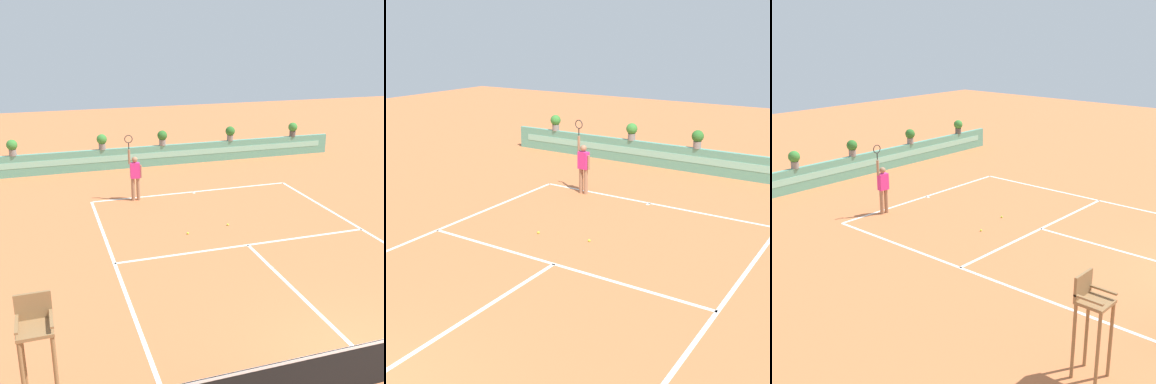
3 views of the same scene
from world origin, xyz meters
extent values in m
plane|color=#C66B3D|center=(0.00, 6.00, 0.00)|extent=(60.00, 60.00, 0.00)
cube|color=white|center=(0.00, 11.89, 0.00)|extent=(8.22, 0.10, 0.01)
cube|color=white|center=(0.00, 6.40, 0.00)|extent=(8.22, 0.10, 0.01)
cube|color=white|center=(0.00, 3.20, 0.00)|extent=(0.10, 6.40, 0.01)
cube|color=white|center=(-4.11, 5.95, 0.00)|extent=(0.10, 11.89, 0.01)
cube|color=white|center=(4.11, 5.95, 0.00)|extent=(0.10, 11.89, 0.01)
cube|color=white|center=(0.00, 11.79, 0.00)|extent=(0.10, 0.20, 0.01)
cube|color=#599E84|center=(0.00, 16.39, 0.50)|extent=(18.00, 0.20, 1.00)
cube|color=#87CCB2|center=(0.00, 16.29, 0.55)|extent=(17.10, 0.01, 0.28)
cylinder|color=olive|center=(-6.42, 0.94, 0.80)|extent=(0.07, 0.07, 1.60)
cylinder|color=olive|center=(-5.91, 0.94, 0.80)|extent=(0.07, 0.07, 1.60)
cylinder|color=olive|center=(-6.42, 1.46, 0.80)|extent=(0.07, 0.07, 1.60)
cylinder|color=olive|center=(-5.91, 1.46, 0.80)|extent=(0.07, 0.07, 1.60)
cube|color=olive|center=(-6.16, 1.20, 1.63)|extent=(0.60, 0.60, 0.06)
cube|color=olive|center=(-6.16, 1.47, 1.90)|extent=(0.60, 0.06, 0.48)
cube|color=olive|center=(-6.43, 1.20, 1.78)|extent=(0.06, 0.60, 0.04)
cube|color=olive|center=(-5.89, 1.20, 1.78)|extent=(0.06, 0.60, 0.04)
cylinder|color=#9E7051|center=(-2.33, 11.60, 0.45)|extent=(0.14, 0.14, 0.90)
cylinder|color=#9E7051|center=(-2.53, 11.61, 0.45)|extent=(0.14, 0.14, 0.90)
cube|color=#E52D84|center=(-2.43, 11.61, 1.20)|extent=(0.37, 0.25, 0.60)
sphere|color=#9E7051|center=(-2.43, 11.61, 1.63)|extent=(0.22, 0.22, 0.22)
cylinder|color=#9E7051|center=(-2.63, 11.62, 1.75)|extent=(0.09, 0.09, 0.55)
cylinder|color=black|center=(-2.63, 11.62, 2.17)|extent=(0.04, 0.04, 0.24)
torus|color=#262626|center=(-2.63, 11.62, 2.43)|extent=(0.31, 0.05, 0.31)
cylinder|color=#9E7051|center=(-2.21, 11.59, 1.15)|extent=(0.09, 0.09, 0.50)
sphere|color=#CCE033|center=(-1.51, 7.77, 0.03)|extent=(0.07, 0.07, 0.07)
sphere|color=#CCE033|center=(0.00, 8.06, 0.03)|extent=(0.07, 0.07, 0.07)
cylinder|color=gray|center=(-0.11, 16.39, 1.14)|extent=(0.32, 0.32, 0.28)
sphere|color=#2D6B28|center=(-0.11, 16.39, 1.48)|extent=(0.48, 0.48, 0.48)
cylinder|color=#514C47|center=(6.99, 16.39, 1.14)|extent=(0.32, 0.32, 0.28)
sphere|color=#387F33|center=(6.99, 16.39, 1.48)|extent=(0.48, 0.48, 0.48)
cylinder|color=gray|center=(-3.02, 16.39, 1.14)|extent=(0.32, 0.32, 0.28)
sphere|color=#387F33|center=(-3.02, 16.39, 1.48)|extent=(0.48, 0.48, 0.48)
cylinder|color=gray|center=(3.43, 16.39, 1.14)|extent=(0.32, 0.32, 0.28)
sphere|color=#2D6B28|center=(3.43, 16.39, 1.48)|extent=(0.48, 0.48, 0.48)
camera|label=1|loc=(-5.80, -6.03, 6.20)|focal=45.28mm
camera|label=2|loc=(6.73, -2.92, 5.53)|focal=47.98mm
camera|label=3|loc=(-14.58, -2.91, 6.55)|focal=50.62mm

